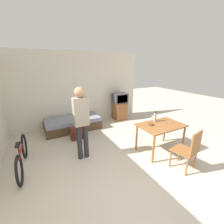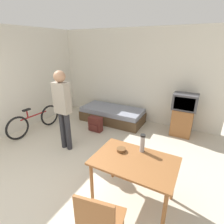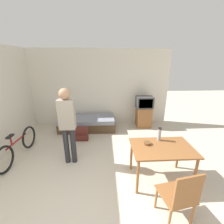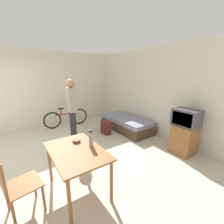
% 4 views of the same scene
% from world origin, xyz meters
% --- Properties ---
extents(ground_plane, '(20.00, 20.00, 0.00)m').
position_xyz_m(ground_plane, '(0.00, 0.00, 0.00)').
color(ground_plane, beige).
extents(wall_back, '(5.45, 0.06, 2.70)m').
position_xyz_m(wall_back, '(0.00, 3.98, 1.35)').
color(wall_back, silver).
rests_on(wall_back, ground_plane).
extents(wall_left, '(0.06, 4.95, 2.70)m').
position_xyz_m(wall_left, '(-2.25, 1.97, 1.35)').
color(wall_left, silver).
rests_on(wall_left, ground_plane).
extents(daybed, '(1.91, 0.87, 0.43)m').
position_xyz_m(daybed, '(-0.24, 3.43, 0.21)').
color(daybed, '#4C3823').
rests_on(daybed, ground_plane).
extents(tv, '(0.58, 0.46, 1.12)m').
position_xyz_m(tv, '(1.77, 3.55, 0.56)').
color(tv, brown).
rests_on(tv, ground_plane).
extents(dining_table, '(1.16, 0.76, 0.76)m').
position_xyz_m(dining_table, '(1.45, 0.95, 0.66)').
color(dining_table, brown).
rests_on(dining_table, ground_plane).
extents(wooden_chair, '(0.52, 0.52, 0.95)m').
position_xyz_m(wooden_chair, '(1.41, 0.07, 0.53)').
color(wooden_chair, brown).
rests_on(wooden_chair, ground_plane).
extents(bicycle, '(0.15, 1.60, 0.71)m').
position_xyz_m(bicycle, '(-1.77, 1.83, 0.32)').
color(bicycle, black).
rests_on(bicycle, ground_plane).
extents(person_standing, '(0.34, 0.24, 1.78)m').
position_xyz_m(person_standing, '(-0.45, 1.60, 1.05)').
color(person_standing, '#28282D').
rests_on(person_standing, ground_plane).
extents(thermos_flask, '(0.07, 0.07, 0.28)m').
position_xyz_m(thermos_flask, '(1.47, 1.20, 0.91)').
color(thermos_flask, '#99999E').
rests_on(thermos_flask, dining_table).
extents(mate_bowl, '(0.14, 0.14, 0.05)m').
position_xyz_m(mate_bowl, '(1.19, 1.06, 0.78)').
color(mate_bowl, brown).
rests_on(mate_bowl, dining_table).
extents(backpack, '(0.38, 0.21, 0.41)m').
position_xyz_m(backpack, '(-0.33, 2.63, 0.20)').
color(backpack, '#56231E').
rests_on(backpack, ground_plane).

